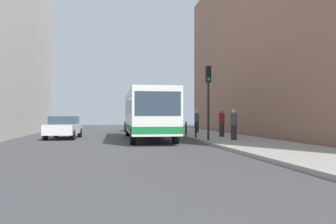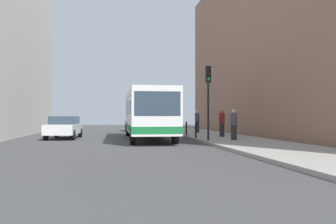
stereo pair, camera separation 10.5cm
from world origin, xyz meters
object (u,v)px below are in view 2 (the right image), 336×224
at_px(bus, 148,112).
at_px(pedestrian_mid_sidewalk, 222,123).
at_px(pedestrian_near_signal, 234,125).
at_px(pedestrian_far_sidewalk, 197,121).
at_px(traffic_light, 208,89).
at_px(car_behind_bus, 137,123).
at_px(bollard_near, 196,130).
at_px(bollard_mid, 186,129).
at_px(car_beside_bus, 64,127).

distance_m(bus, pedestrian_mid_sidewalk, 4.89).
bearing_deg(pedestrian_near_signal, pedestrian_far_sidewalk, 33.40).
xyz_separation_m(traffic_light, pedestrian_near_signal, (1.52, 0.13, -1.99)).
bearing_deg(traffic_light, car_behind_bus, 100.06).
bearing_deg(pedestrian_far_sidewalk, traffic_light, -101.58).
distance_m(bollard_near, bollard_mid, 2.75).
bearing_deg(pedestrian_near_signal, bollard_mid, 52.23).
height_order(traffic_light, pedestrian_near_signal, traffic_light).
distance_m(car_beside_bus, pedestrian_mid_sidewalk, 10.41).
bearing_deg(pedestrian_near_signal, bollard_near, 69.66).
bearing_deg(bus, bollard_near, 156.48).
xyz_separation_m(pedestrian_mid_sidewalk, pedestrian_far_sidewalk, (-0.17, 5.87, 0.02)).
bearing_deg(car_behind_bus, pedestrian_near_signal, 101.29).
bearing_deg(pedestrian_far_sidewalk, car_behind_bus, 123.35).
height_order(bollard_near, pedestrian_mid_sidewalk, pedestrian_mid_sidewalk).
bearing_deg(pedestrian_mid_sidewalk, pedestrian_far_sidewalk, 103.20).
distance_m(traffic_light, bollard_near, 3.40).
bearing_deg(bus, car_beside_bus, -15.76).
height_order(car_beside_bus, pedestrian_near_signal, pedestrian_near_signal).
relative_size(bus, pedestrian_far_sidewalk, 6.14).
xyz_separation_m(car_behind_bus, pedestrian_near_signal, (4.29, -15.48, 0.23)).
distance_m(car_beside_bus, bollard_mid, 8.24).
bearing_deg(pedestrian_far_sidewalk, pedestrian_near_signal, -92.19).
distance_m(car_behind_bus, pedestrian_mid_sidewalk, 13.19).
height_order(bollard_mid, pedestrian_far_sidewalk, pedestrian_far_sidewalk).
bearing_deg(traffic_light, bollard_near, 92.36).
distance_m(car_beside_bus, traffic_light, 10.16).
distance_m(bollard_near, pedestrian_mid_sidewalk, 2.17).
relative_size(car_behind_bus, bollard_mid, 4.76).
bearing_deg(bollard_mid, bollard_near, -90.00).
xyz_separation_m(bus, pedestrian_near_signal, (4.48, -3.61, -0.71)).
distance_m(car_behind_bus, pedestrian_near_signal, 16.07).
relative_size(bus, bollard_mid, 11.65).
height_order(car_beside_bus, car_behind_bus, same).
distance_m(car_beside_bus, pedestrian_far_sidewalk, 10.70).
height_order(pedestrian_near_signal, pedestrian_far_sidewalk, pedestrian_far_sidewalk).
bearing_deg(car_beside_bus, pedestrian_far_sidewalk, -155.55).
xyz_separation_m(car_beside_bus, traffic_light, (8.33, -5.37, 2.22)).
height_order(car_behind_bus, pedestrian_mid_sidewalk, pedestrian_mid_sidewalk).
relative_size(bus, pedestrian_near_signal, 6.41).
bearing_deg(car_beside_bus, traffic_light, 151.02).
height_order(traffic_light, pedestrian_mid_sidewalk, traffic_light).
xyz_separation_m(bollard_near, pedestrian_near_signal, (1.62, -2.29, 0.39)).
height_order(bollard_near, bollard_mid, same).
relative_size(pedestrian_near_signal, pedestrian_mid_sidewalk, 0.97).
xyz_separation_m(traffic_light, bollard_mid, (-0.10, 5.17, -2.38)).
xyz_separation_m(traffic_light, pedestrian_far_sidewalk, (1.68, 9.14, -1.95)).
bearing_deg(pedestrian_far_sidewalk, bollard_mid, -115.33).
height_order(car_beside_bus, bollard_near, car_beside_bus).
xyz_separation_m(bollard_mid, pedestrian_near_signal, (1.62, -5.04, 0.39)).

